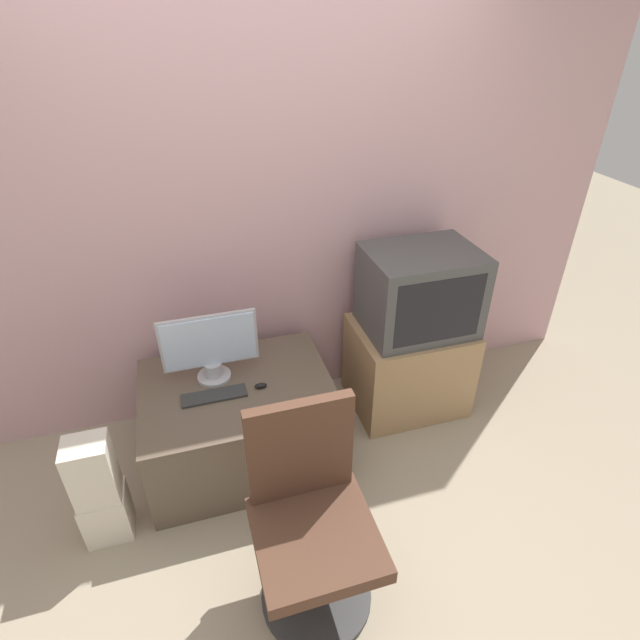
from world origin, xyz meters
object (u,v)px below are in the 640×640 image
(office_chair, at_px, (311,524))
(cardboard_box_lower, at_px, (107,513))
(keyboard, at_px, (214,396))
(main_monitor, at_px, (210,348))
(mouse, at_px, (261,386))
(crt_tv, at_px, (420,291))

(office_chair, distance_m, cardboard_box_lower, 1.09)
(cardboard_box_lower, bearing_deg, keyboard, 24.34)
(main_monitor, distance_m, cardboard_box_lower, 0.95)
(mouse, relative_size, cardboard_box_lower, 0.25)
(mouse, xyz_separation_m, crt_tv, (1.00, 0.20, 0.31))
(mouse, bearing_deg, keyboard, -179.79)
(crt_tv, bearing_deg, cardboard_box_lower, -165.65)
(mouse, height_order, office_chair, office_chair)
(mouse, xyz_separation_m, office_chair, (0.05, -0.82, -0.10))
(keyboard, xyz_separation_m, office_chair, (0.29, -0.82, -0.09))
(main_monitor, xyz_separation_m, crt_tv, (1.23, 0.04, 0.13))
(main_monitor, distance_m, keyboard, 0.25)
(main_monitor, relative_size, crt_tv, 0.80)
(crt_tv, distance_m, cardboard_box_lower, 2.03)
(crt_tv, relative_size, cardboard_box_lower, 2.37)
(cardboard_box_lower, bearing_deg, main_monitor, 35.00)
(office_chair, bearing_deg, cardboard_box_lower, 148.32)
(keyboard, relative_size, office_chair, 0.35)
(keyboard, distance_m, cardboard_box_lower, 0.76)
(keyboard, bearing_deg, crt_tv, 9.19)
(keyboard, height_order, office_chair, office_chair)
(cardboard_box_lower, bearing_deg, crt_tv, 14.35)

